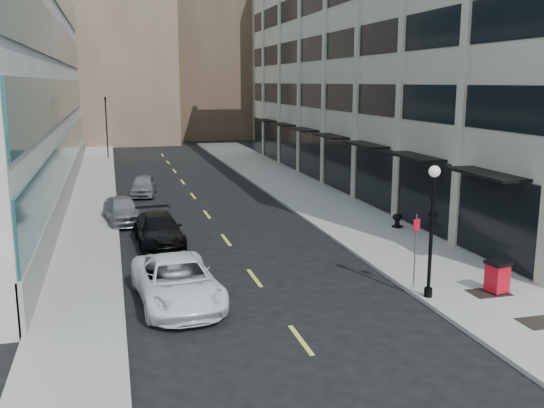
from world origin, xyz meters
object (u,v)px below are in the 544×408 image
sign_post (416,241)px  urn_planter (397,219)px  traffic_signal (105,101)px  trash_bin (497,276)px  lamppost (432,219)px  car_black_pickup (159,230)px  car_grey_sedan (143,186)px  car_white_van (177,282)px  car_silver_sedan (122,210)px

sign_post → urn_planter: 9.45m
sign_post → traffic_signal: bearing=86.9°
trash_bin → lamppost: bearing=163.5°
car_black_pickup → car_grey_sedan: (0.00, 13.00, -0.04)m
car_white_van → lamppost: (8.50, -2.00, 2.14)m
car_white_van → sign_post: size_ratio=2.07×
trash_bin → lamppost: size_ratio=0.24×
traffic_signal → car_white_van: size_ratio=1.24×
car_white_van → car_grey_sedan: bearing=85.7°
trash_bin → car_grey_sedan: bearing=103.9°
car_silver_sedan → sign_post: size_ratio=1.58×
traffic_signal → sign_post: bearing=-75.9°
car_black_pickup → car_grey_sedan: size_ratio=1.24×
car_white_van → car_grey_sedan: car_white_van is taller
traffic_signal → car_silver_sedan: 29.43m
trash_bin → sign_post: (-2.58, 1.28, 1.11)m
traffic_signal → sign_post: 44.45m
car_grey_sedan → trash_bin: size_ratio=3.49×
urn_planter → car_silver_sedan: bearing=158.8°
car_white_van → sign_post: (8.50, -0.94, 1.10)m
car_black_pickup → sign_post: size_ratio=1.83×
car_black_pickup → trash_bin: 15.07m
traffic_signal → car_black_pickup: 34.44m
car_silver_sedan → sign_post: bearing=-61.7°
trash_bin → car_white_van: bearing=157.1°
lamppost → sign_post: 1.49m
urn_planter → traffic_signal: bearing=112.8°
car_black_pickup → sign_post: bearing=-49.4°
sign_post → trash_bin: bearing=-43.6°
car_silver_sedan → car_grey_sedan: car_silver_sedan is taller
traffic_signal → trash_bin: (13.38, -44.22, -4.95)m
car_grey_sedan → lamppost: 24.62m
traffic_signal → car_grey_sedan: 21.72m
car_grey_sedan → urn_planter: bearing=-40.1°
car_white_van → car_black_pickup: (0.00, 8.00, -0.06)m
car_grey_sedan → urn_planter: (12.12, -13.31, -0.09)m
lamppost → urn_planter: 10.61m
traffic_signal → car_grey_sedan: size_ratio=1.74×
lamppost → sign_post: lamppost is taller
traffic_signal → urn_planter: 37.57m
car_grey_sedan → urn_planter: size_ratio=5.53×
traffic_signal → trash_bin: bearing=-73.2°
car_white_van → car_silver_sedan: (-1.55, 13.00, -0.05)m
sign_post → urn_planter: (3.62, 8.63, -1.29)m
car_grey_sedan → car_silver_sedan: bearing=-93.4°
car_black_pickup → car_silver_sedan: size_ratio=1.16×
car_black_pickup → car_silver_sedan: 5.24m
traffic_signal → urn_planter: size_ratio=9.60×
car_white_van → sign_post: bearing=-10.6°
lamppost → trash_bin: bearing=-4.9°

